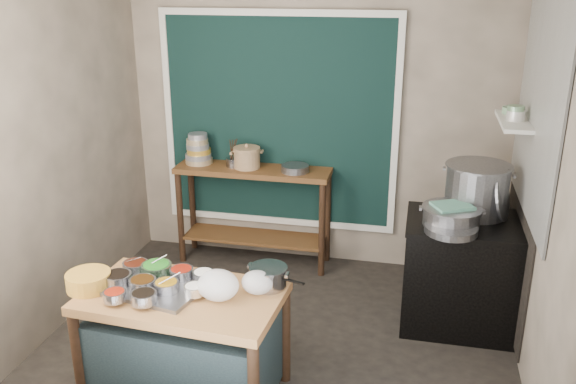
% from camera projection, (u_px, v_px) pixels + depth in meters
% --- Properties ---
extents(floor, '(3.50, 3.00, 0.02)m').
position_uv_depth(floor, '(279.00, 340.00, 4.69)').
color(floor, '#29251F').
rests_on(floor, ground).
extents(back_wall, '(3.50, 0.02, 2.80)m').
position_uv_depth(back_wall, '(316.00, 118.00, 5.60)').
color(back_wall, gray).
rests_on(back_wall, floor).
extents(left_wall, '(0.02, 3.00, 2.80)m').
position_uv_depth(left_wall, '(50.00, 150.00, 4.57)').
color(left_wall, gray).
rests_on(left_wall, floor).
extents(right_wall, '(0.02, 3.00, 2.80)m').
position_uv_depth(right_wall, '(549.00, 183.00, 3.85)').
color(right_wall, gray).
rests_on(right_wall, floor).
extents(curtain_panel, '(2.10, 0.02, 1.90)m').
position_uv_depth(curtain_panel, '(278.00, 122.00, 5.65)').
color(curtain_panel, black).
rests_on(curtain_panel, back_wall).
extents(curtain_frame, '(2.22, 0.03, 2.02)m').
position_uv_depth(curtain_frame, '(278.00, 122.00, 5.64)').
color(curtain_frame, beige).
rests_on(curtain_frame, back_wall).
extents(tile_panel, '(0.02, 1.70, 1.70)m').
position_uv_depth(tile_panel, '(540.00, 96.00, 4.21)').
color(tile_panel, '#B2B2AA').
rests_on(tile_panel, right_wall).
extents(soot_patch, '(0.01, 1.30, 1.30)m').
position_uv_depth(soot_patch, '(518.00, 242.00, 4.68)').
color(soot_patch, black).
rests_on(soot_patch, right_wall).
extents(wall_shelf, '(0.22, 0.70, 0.03)m').
position_uv_depth(wall_shelf, '(514.00, 121.00, 4.59)').
color(wall_shelf, beige).
rests_on(wall_shelf, right_wall).
extents(prep_table, '(1.29, 0.80, 0.75)m').
position_uv_depth(prep_table, '(185.00, 345.00, 3.96)').
color(prep_table, olive).
rests_on(prep_table, floor).
extents(back_counter, '(1.45, 0.40, 0.95)m').
position_uv_depth(back_counter, '(254.00, 215.00, 5.81)').
color(back_counter, '#513017').
rests_on(back_counter, floor).
extents(stove_block, '(0.90, 0.68, 0.85)m').
position_uv_depth(stove_block, '(463.00, 275.00, 4.77)').
color(stove_block, black).
rests_on(stove_block, floor).
extents(stove_top, '(0.92, 0.69, 0.03)m').
position_uv_depth(stove_top, '(468.00, 223.00, 4.62)').
color(stove_top, black).
rests_on(stove_top, stove_block).
extents(condiment_tray, '(0.65, 0.52, 0.03)m').
position_uv_depth(condiment_tray, '(155.00, 288.00, 3.87)').
color(condiment_tray, gray).
rests_on(condiment_tray, prep_table).
extents(condiment_bowls, '(0.68, 0.53, 0.08)m').
position_uv_depth(condiment_bowls, '(152.00, 280.00, 3.88)').
color(condiment_bowls, gray).
rests_on(condiment_bowls, condiment_tray).
extents(yellow_basin, '(0.30, 0.30, 0.11)m').
position_uv_depth(yellow_basin, '(89.00, 281.00, 3.88)').
color(yellow_basin, '#B38421').
rests_on(yellow_basin, prep_table).
extents(saucepan, '(0.31, 0.31, 0.14)m').
position_uv_depth(saucepan, '(268.00, 277.00, 3.90)').
color(saucepan, gray).
rests_on(saucepan, prep_table).
extents(plastic_bag_a, '(0.32, 0.29, 0.19)m').
position_uv_depth(plastic_bag_a, '(218.00, 285.00, 3.73)').
color(plastic_bag_a, white).
rests_on(plastic_bag_a, prep_table).
extents(plastic_bag_b, '(0.24, 0.22, 0.15)m').
position_uv_depth(plastic_bag_b, '(257.00, 282.00, 3.81)').
color(plastic_bag_b, white).
rests_on(plastic_bag_b, prep_table).
extents(bowl_stack, '(0.26, 0.26, 0.29)m').
position_uv_depth(bowl_stack, '(199.00, 150.00, 5.74)').
color(bowl_stack, tan).
rests_on(bowl_stack, back_counter).
extents(utensil_cup, '(0.17, 0.17, 0.08)m').
position_uv_depth(utensil_cup, '(233.00, 162.00, 5.68)').
color(utensil_cup, gray).
rests_on(utensil_cup, back_counter).
extents(ceramic_crock, '(0.34, 0.34, 0.18)m').
position_uv_depth(ceramic_crock, '(247.00, 159.00, 5.62)').
color(ceramic_crock, '#9C7D55').
rests_on(ceramic_crock, back_counter).
extents(wide_bowl, '(0.32, 0.32, 0.06)m').
position_uv_depth(wide_bowl, '(295.00, 168.00, 5.53)').
color(wide_bowl, gray).
rests_on(wide_bowl, back_counter).
extents(stock_pot, '(0.58, 0.58, 0.40)m').
position_uv_depth(stock_pot, '(477.00, 189.00, 4.69)').
color(stock_pot, gray).
rests_on(stock_pot, stove_top).
extents(pot_lid, '(0.22, 0.41, 0.40)m').
position_uv_depth(pot_lid, '(503.00, 195.00, 4.58)').
color(pot_lid, gray).
rests_on(pot_lid, stove_top).
extents(steamer, '(0.48, 0.48, 0.15)m').
position_uv_depth(steamer, '(451.00, 216.00, 4.51)').
color(steamer, gray).
rests_on(steamer, stove_top).
extents(green_cloth, '(0.34, 0.31, 0.02)m').
position_uv_depth(green_cloth, '(452.00, 206.00, 4.49)').
color(green_cloth, '#548B6F').
rests_on(green_cloth, steamer).
extents(shallow_pan, '(0.48, 0.48, 0.05)m').
position_uv_depth(shallow_pan, '(451.00, 229.00, 4.40)').
color(shallow_pan, gray).
rests_on(shallow_pan, stove_top).
extents(shelf_bowl_stack, '(0.14, 0.14, 0.11)m').
position_uv_depth(shelf_bowl_stack, '(516.00, 113.00, 4.53)').
color(shelf_bowl_stack, silver).
rests_on(shelf_bowl_stack, wall_shelf).
extents(shelf_bowl_green, '(0.17, 0.17, 0.05)m').
position_uv_depth(shelf_bowl_green, '(512.00, 110.00, 4.76)').
color(shelf_bowl_green, gray).
rests_on(shelf_bowl_green, wall_shelf).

